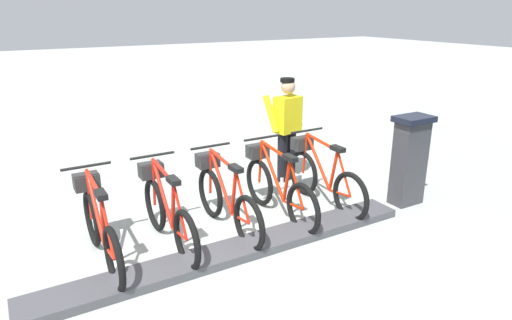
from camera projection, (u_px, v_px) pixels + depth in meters
ground_plane at (236, 254)px, 5.17m from camera, size 60.00×60.00×0.00m
dock_rail_base at (236, 251)px, 5.15m from camera, size 0.44×4.61×0.10m
payment_kiosk at (409, 159)px, 6.33m from camera, size 0.36×0.52×1.28m
bike_docked_0 at (322, 176)px, 6.36m from camera, size 1.72×0.54×1.02m
bike_docked_1 at (277, 186)px, 5.99m from camera, size 1.72×0.54×1.02m
bike_docked_2 at (225, 198)px, 5.63m from camera, size 1.72×0.54×1.02m
bike_docked_3 at (167, 211)px, 5.26m from camera, size 1.72×0.54×1.02m
bike_docked_4 at (100, 226)px, 4.90m from camera, size 1.72×0.54×1.02m
worker_near_rack at (287, 126)px, 7.10m from camera, size 0.50×0.67×1.66m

